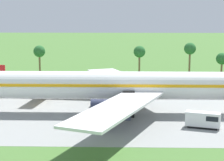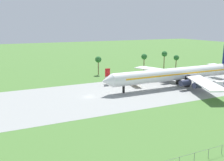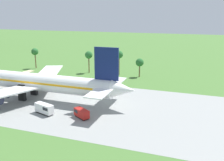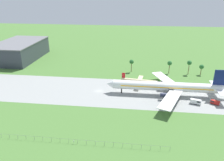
% 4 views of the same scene
% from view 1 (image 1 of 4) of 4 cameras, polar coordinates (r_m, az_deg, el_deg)
% --- Properties ---
extents(jet_airliner, '(79.05, 59.91, 18.49)m').
position_cam_1_polar(jet_airliner, '(83.28, 1.14, -0.72)').
color(jet_airliner, white).
rests_on(jet_airliner, ground_plane).
extents(regional_aircraft, '(25.78, 23.31, 7.76)m').
position_cam_1_polar(regional_aircraft, '(100.85, -9.41, -0.88)').
color(regional_aircraft, beige).
rests_on(regional_aircraft, ground_plane).
extents(baggage_tug, '(6.47, 3.72, 2.99)m').
position_cam_1_polar(baggage_tug, '(75.50, 12.79, -5.40)').
color(baggage_tug, black).
rests_on(baggage_tug, ground_plane).
extents(palm_tree_row, '(59.25, 3.60, 11.45)m').
position_cam_1_polar(palm_tree_row, '(123.84, 4.98, 3.84)').
color(palm_tree_row, brown).
rests_on(palm_tree_row, ground_plane).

